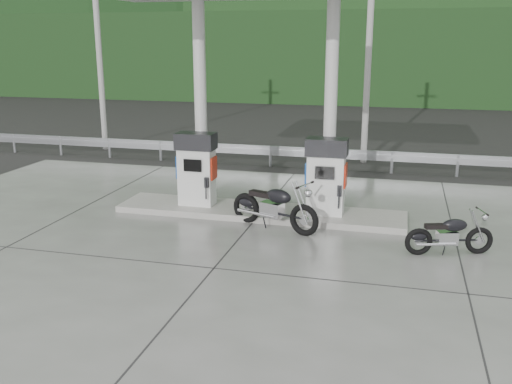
% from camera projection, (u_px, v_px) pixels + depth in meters
% --- Properties ---
extents(ground, '(160.00, 160.00, 0.00)m').
position_uv_depth(ground, '(229.00, 251.00, 11.59)').
color(ground, black).
rests_on(ground, ground).
extents(forecourt_apron, '(18.00, 14.00, 0.02)m').
position_uv_depth(forecourt_apron, '(229.00, 250.00, 11.58)').
color(forecourt_apron, slate).
rests_on(forecourt_apron, ground).
extents(pump_island, '(7.00, 1.40, 0.15)m').
position_uv_depth(pump_island, '(259.00, 212.00, 13.90)').
color(pump_island, gray).
rests_on(pump_island, forecourt_apron).
extents(gas_pump_left, '(0.95, 0.55, 1.80)m').
position_uv_depth(gas_pump_left, '(197.00, 169.00, 14.04)').
color(gas_pump_left, silver).
rests_on(gas_pump_left, pump_island).
extents(gas_pump_right, '(0.95, 0.55, 1.80)m').
position_uv_depth(gas_pump_right, '(326.00, 177.00, 13.26)').
color(gas_pump_right, silver).
rests_on(gas_pump_right, pump_island).
extents(canopy_column_left, '(0.30, 0.30, 5.00)m').
position_uv_depth(canopy_column_left, '(200.00, 102.00, 14.00)').
color(canopy_column_left, silver).
rests_on(canopy_column_left, pump_island).
extents(canopy_column_right, '(0.30, 0.30, 5.00)m').
position_uv_depth(canopy_column_right, '(331.00, 106.00, 13.23)').
color(canopy_column_right, silver).
rests_on(canopy_column_right, pump_island).
extents(guardrail, '(26.00, 0.16, 1.42)m').
position_uv_depth(guardrail, '(300.00, 147.00, 18.89)').
color(guardrail, '#919398').
rests_on(guardrail, ground).
extents(road, '(60.00, 7.00, 0.01)m').
position_uv_depth(road, '(315.00, 149.00, 22.35)').
color(road, black).
rests_on(road, ground).
extents(utility_pole_a, '(0.22, 0.22, 8.00)m').
position_uv_depth(utility_pole_a, '(98.00, 44.00, 21.37)').
color(utility_pole_a, gray).
rests_on(utility_pole_a, ground).
extents(utility_pole_b, '(0.22, 0.22, 8.00)m').
position_uv_depth(utility_pole_b, '(369.00, 45.00, 18.96)').
color(utility_pole_b, gray).
rests_on(utility_pole_b, ground).
extents(tree_band, '(80.00, 6.00, 6.00)m').
position_uv_depth(tree_band, '(358.00, 57.00, 38.88)').
color(tree_band, black).
rests_on(tree_band, ground).
extents(forested_hills, '(100.00, 40.00, 140.00)m').
position_uv_depth(forested_hills, '(377.00, 76.00, 67.72)').
color(forested_hills, black).
rests_on(forested_hills, ground).
extents(motorcycle_left, '(2.23, 1.41, 1.01)m').
position_uv_depth(motorcycle_left, '(274.00, 207.00, 12.77)').
color(motorcycle_left, black).
rests_on(motorcycle_left, forecourt_apron).
extents(motorcycle_right, '(1.74, 0.99, 0.79)m').
position_uv_depth(motorcycle_right, '(449.00, 235.00, 11.26)').
color(motorcycle_right, black).
rests_on(motorcycle_right, forecourt_apron).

